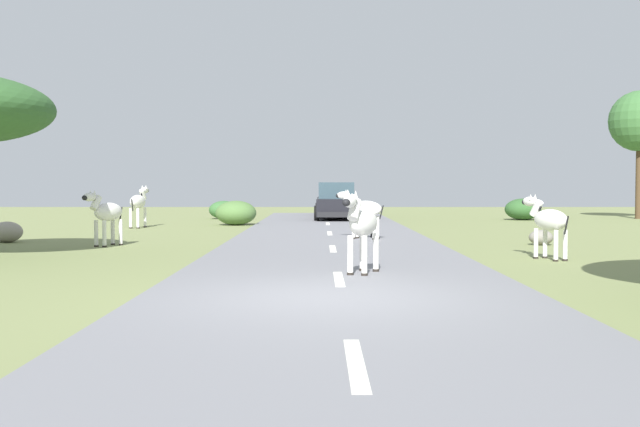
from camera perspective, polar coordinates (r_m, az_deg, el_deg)
name	(u,v)px	position (r m, az deg, el deg)	size (l,w,h in m)	color
ground_plane	(330,300)	(10.76, 0.77, -6.71)	(90.00, 90.00, 0.00)	olive
road	(343,298)	(10.76, 1.77, -6.58)	(6.00, 64.00, 0.05)	slate
lane_markings	(345,308)	(9.77, 1.95, -7.32)	(0.16, 56.00, 0.01)	silver
zebra_0	(362,224)	(13.42, 3.28, -0.83)	(0.84, 1.53, 1.52)	silver
zebra_1	(107,213)	(20.79, -16.20, 0.06)	(0.87, 1.55, 1.54)	silver
zebra_2	(363,209)	(22.12, 3.37, 0.32)	(1.46, 0.94, 1.49)	silver
zebra_3	(139,202)	(29.46, -13.83, 0.84)	(0.60, 1.76, 1.66)	silver
zebra_4	(548,221)	(17.24, 17.26, -0.53)	(0.83, 1.47, 1.46)	silver
car_0	(337,202)	(34.75, 1.30, 0.87)	(2.08, 4.37, 1.74)	black
car_1	(335,200)	(40.02, 1.17, 1.05)	(2.07, 4.37, 1.74)	black
tree_1	(640,122)	(39.61, 23.56, 6.52)	(2.99, 2.99, 6.31)	#4C3823
bush_1	(224,210)	(36.46, -7.42, 0.28)	(1.48, 1.33, 0.89)	#386633
bush_2	(523,209)	(36.31, 15.46, 0.32)	(1.71, 1.54, 1.03)	#2D5628
bush_3	(236,213)	(30.72, -6.51, 0.04)	(1.69, 1.52, 1.02)	#4C7038
rock_0	(541,237)	(21.34, 16.76, -1.79)	(0.66, 0.58, 0.43)	gray
rock_1	(7,232)	(23.26, -23.05, -1.32)	(0.90, 0.77, 0.61)	gray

